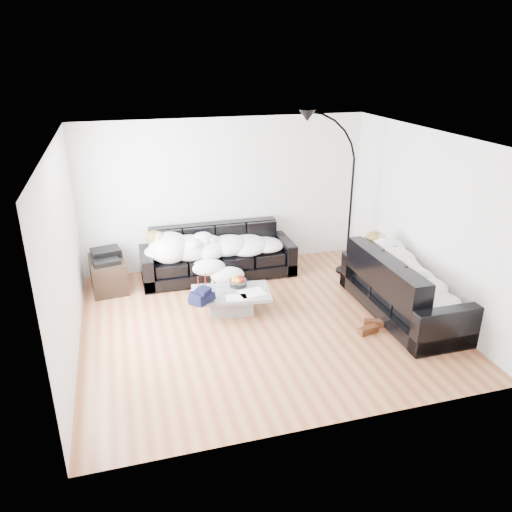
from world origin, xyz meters
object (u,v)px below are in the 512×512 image
object	(u,v)px
wine_glass_b	(208,289)
wine_glass_c	(224,288)
candle_left	(198,284)
coffee_table	(231,302)
floor_lamp	(351,205)
sofa_back	(218,253)
sofa_right	(405,285)
wine_glass_a	(213,285)
sleeper_back	(218,242)
fruit_bowl	(238,281)
av_cabinet	(108,274)
stereo	(106,255)
shoes	(371,326)
sleeper_right	(406,273)
candle_right	(205,281)

from	to	relation	value
wine_glass_b	wine_glass_c	bearing A→B (deg)	-8.57
wine_glass_c	candle_left	bearing A→B (deg)	148.91
coffee_table	floor_lamp	world-z (taller)	floor_lamp
sofa_back	wine_glass_c	bearing A→B (deg)	-98.09
sofa_right	wine_glass_a	xyz separation A→B (m)	(-2.66, 0.86, -0.05)
sleeper_back	floor_lamp	xyz separation A→B (m)	(2.20, -0.39, 0.58)
sofa_right	wine_glass_a	size ratio (longest dim) A/B	14.60
fruit_bowl	wine_glass_b	bearing A→B (deg)	-161.55
sofa_right	av_cabinet	xyz separation A→B (m)	(-4.16, 2.03, -0.19)
coffee_table	fruit_bowl	size ratio (longest dim) A/B	4.39
wine_glass_b	av_cabinet	size ratio (longest dim) A/B	0.22
stereo	sofa_right	bearing A→B (deg)	-38.49
wine_glass_c	shoes	world-z (taller)	wine_glass_c
fruit_bowl	sleeper_right	bearing A→B (deg)	-21.42
coffee_table	wine_glass_c	size ratio (longest dim) A/B	6.88
av_cabinet	stereo	distance (m)	0.33
candle_left	stereo	xyz separation A→B (m)	(-1.28, 1.13, 0.15)
sofa_right	candle_left	xyz separation A→B (m)	(-2.88, 0.90, -0.01)
sofa_back	sleeper_right	xyz separation A→B (m)	(2.34, -2.06, 0.23)
sleeper_right	fruit_bowl	bearing A→B (deg)	68.58
av_cabinet	floor_lamp	distance (m)	4.15
wine_glass_a	wine_glass_c	world-z (taller)	wine_glass_c
sofa_right	wine_glass_b	bearing A→B (deg)	75.25
sleeper_right	coffee_table	size ratio (longest dim) A/B	1.70
fruit_bowl	shoes	xyz separation A→B (m)	(1.60, -1.21, -0.36)
sleeper_right	shoes	bearing A→B (deg)	115.16
sofa_back	fruit_bowl	size ratio (longest dim) A/B	9.94
coffee_table	av_cabinet	xyz separation A→B (m)	(-1.73, 1.30, 0.10)
fruit_bowl	av_cabinet	size ratio (longest dim) A/B	0.34
wine_glass_c	fruit_bowl	bearing A→B (deg)	37.43
coffee_table	wine_glass_b	world-z (taller)	wine_glass_b
sleeper_back	candle_left	size ratio (longest dim) A/B	9.79
av_cabinet	wine_glass_a	bearing A→B (deg)	-43.74
sleeper_back	stereo	bearing A→B (deg)	179.38
shoes	av_cabinet	world-z (taller)	av_cabinet
stereo	shoes	bearing A→B (deg)	-46.38
candle_left	wine_glass_c	bearing A→B (deg)	-31.09
stereo	sofa_back	bearing A→B (deg)	-11.55
wine_glass_c	sofa_right	bearing A→B (deg)	-15.30
wine_glass_b	av_cabinet	world-z (taller)	av_cabinet
sleeper_back	floor_lamp	size ratio (longest dim) A/B	0.89
shoes	av_cabinet	distance (m)	4.21
sofa_right	sleeper_right	distance (m)	0.20
fruit_bowl	stereo	distance (m)	2.21
sofa_right	sleeper_right	xyz separation A→B (m)	(0.00, -0.00, 0.20)
coffee_table	wine_glass_b	distance (m)	0.42
sleeper_right	sofa_back	bearing A→B (deg)	48.65
coffee_table	candle_right	world-z (taller)	candle_right
candle_left	floor_lamp	distance (m)	2.93
wine_glass_a	av_cabinet	bearing A→B (deg)	142.10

